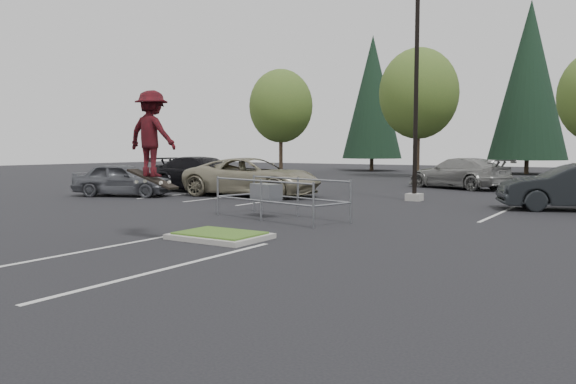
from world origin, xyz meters
The scene contains 15 objects.
ground centered at (0.00, 0.00, 0.00)m, with size 120.00×120.00×0.00m, color black.
grass_median centered at (0.00, 0.00, 0.08)m, with size 2.20×1.60×0.16m.
stall_lines centered at (-1.35, 6.02, 0.00)m, with size 22.62×17.60×0.01m.
light_pole centered at (0.50, 12.00, 4.56)m, with size 0.70×0.60×10.12m.
decid_a centered at (-18.01, 30.03, 5.58)m, with size 5.44×5.44×8.91m.
decid_b centered at (-6.01, 30.53, 6.04)m, with size 5.89×5.89×9.64m.
conif_a centered at (-14.00, 40.00, 7.10)m, with size 5.72×5.72×13.00m.
conif_b centered at (0.00, 40.50, 7.85)m, with size 6.38×6.38×14.50m.
cart_corral centered at (-1.40, 4.12, 0.79)m, with size 4.70×2.64×1.26m.
skateboarder centered at (-1.20, -1.00, 2.50)m, with size 1.34×0.82×2.29m.
car_l_tan centered at (-6.50, 10.16, 0.87)m, with size 2.89×6.27×1.74m, color gray.
car_l_black centered at (-10.00, 10.89, 0.88)m, with size 2.46×6.05×1.76m, color black.
car_l_grey centered at (-11.50, 7.00, 0.76)m, with size 1.79×4.46×1.52m, color #515359.
car_r_charc centered at (6.50, 11.50, 0.82)m, with size 1.74×4.99×1.64m, color black.
car_far_silver centered at (0.12, 20.06, 0.83)m, with size 2.33×5.73×1.66m, color gray.
Camera 1 is at (8.60, -10.38, 2.18)m, focal length 35.00 mm.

